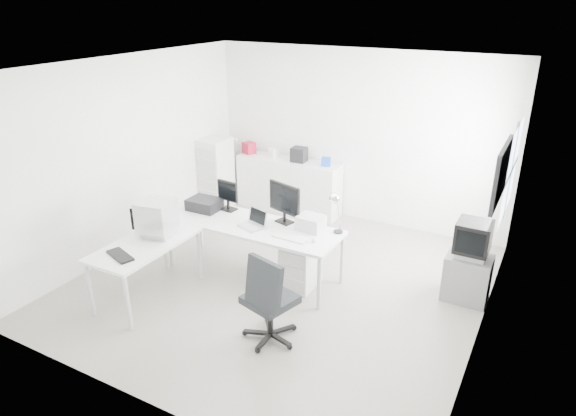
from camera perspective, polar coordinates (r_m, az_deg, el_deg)
The scene contains 30 objects.
floor at distance 6.90m, azimuth -0.80°, elevation -8.25°, with size 5.00×5.00×0.01m, color #B4ACA1.
ceiling at distance 5.97m, azimuth -0.95°, elevation 15.48°, with size 5.00×5.00×0.01m, color white.
back_wall at distance 8.47m, azimuth 7.54°, elevation 7.79°, with size 5.00×0.02×2.80m, color white.
left_wall at distance 7.78m, azimuth -17.22°, elevation 5.63°, with size 0.02×5.00×2.80m, color white.
right_wall at distance 5.60m, azimuth 22.04°, elevation -1.64°, with size 0.02×5.00×2.80m, color white.
window at distance 6.66m, azimuth 23.56°, elevation 3.74°, with size 0.02×1.20×1.10m, color white, non-canonical shape.
wall_picture at distance 5.52m, azimuth 22.63°, elevation 3.54°, with size 0.04×0.90×0.60m, color black, non-canonical shape.
main_desk at distance 6.94m, azimuth -3.92°, elevation -4.59°, with size 2.40×0.80×0.75m, color silver, non-canonical shape.
side_desk at distance 6.66m, azimuth -15.29°, elevation -6.65°, with size 0.70×1.40×0.75m, color silver, non-canonical shape.
drawer_pedestal at distance 6.70m, azimuth 1.43°, elevation -6.31°, with size 0.40×0.50×0.60m, color silver.
inkjet_printer at distance 7.27m, azimuth -9.27°, elevation 0.42°, with size 0.44×0.34×0.16m, color black.
lcd_monitor_small at distance 7.17m, azimuth -6.70°, elevation 1.36°, with size 0.33×0.19×0.42m, color black, non-canonical shape.
lcd_monitor_large at distance 6.70m, azimuth -0.39°, elevation 0.54°, with size 0.53×0.21×0.55m, color black, non-canonical shape.
laptop at distance 6.63m, azimuth -4.12°, elevation -1.39°, with size 0.30×0.31×0.20m, color #B7B7BA, non-canonical shape.
white_keyboard at distance 6.35m, azimuth 0.24°, elevation -3.35°, with size 0.45×0.14×0.02m, color silver.
white_mouse at distance 6.26m, azimuth 2.88°, elevation -3.56°, with size 0.06×0.06×0.06m, color silver.
laser_printer at distance 6.57m, azimuth 2.54°, elevation -1.64°, with size 0.32×0.28×0.19m, color #B5B5B5.
desk_lamp at distance 6.44m, azimuth 5.67°, elevation -0.67°, with size 0.17×0.17×0.51m, color silver, non-canonical shape.
crt_monitor at distance 6.55m, azimuth -14.36°, elevation -1.06°, with size 0.41×0.41×0.48m, color #B7B7BA, non-canonical shape.
black_keyboard at distance 6.24m, azimuth -18.15°, elevation -5.04°, with size 0.41×0.16×0.03m, color black.
office_chair at distance 5.60m, azimuth -2.01°, elevation -9.68°, with size 0.63×0.63×1.10m, color #232628, non-canonical shape.
tv_cabinet at distance 6.80m, azimuth 19.27°, elevation -7.30°, with size 0.54×0.44×0.59m, color slate.
crt_tv at distance 6.57m, azimuth 19.85°, elevation -3.36°, with size 0.50×0.48×0.45m, color black, non-canonical shape.
sideboard at distance 8.96m, azimuth 0.07°, elevation 2.55°, with size 1.85×0.46×0.93m, color silver.
clutter_box_a at distance 9.18m, azimuth -4.35°, elevation 6.67°, with size 0.20×0.18×0.20m, color maroon.
clutter_box_b at distance 8.93m, azimuth -1.63°, elevation 6.12°, with size 0.15×0.13×0.15m, color silver.
clutter_box_c at distance 8.69m, azimuth 1.24°, elevation 5.96°, with size 0.24×0.22×0.24m, color black.
clutter_box_d at distance 8.49m, azimuth 4.24°, elevation 5.15°, with size 0.14×0.12×0.14m, color blue.
clutter_bottle at distance 9.37m, azimuth -5.78°, elevation 7.02°, with size 0.07×0.07×0.22m, color silver.
filing_cabinet at distance 9.11m, azimuth -7.99°, elevation 3.79°, with size 0.44×0.53×1.26m, color silver.
Camera 1 is at (2.92, -5.15, 3.55)m, focal length 32.00 mm.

